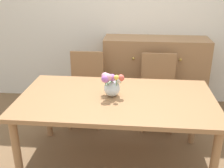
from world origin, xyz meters
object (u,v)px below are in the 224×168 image
at_px(dresser, 154,73).
at_px(flower_vase, 111,84).
at_px(chair_right, 158,85).
at_px(dining_table, 117,105).
at_px(chair_left, 86,83).

relative_size(dresser, flower_vase, 5.77).
xyz_separation_m(chair_right, dresser, (-0.02, 0.49, -0.02)).
xyz_separation_m(dining_table, dresser, (0.43, 1.33, -0.15)).
bearing_deg(dresser, chair_left, -151.13).
distance_m(dining_table, chair_left, 0.97).
bearing_deg(dresser, chair_right, -87.99).
xyz_separation_m(chair_left, dresser, (0.88, 0.49, -0.02)).
height_order(chair_left, flower_vase, flower_vase).
distance_m(chair_left, flower_vase, 0.98).
relative_size(chair_left, chair_right, 1.00).
relative_size(chair_left, flower_vase, 3.70).
bearing_deg(flower_vase, chair_right, 58.91).
bearing_deg(chair_right, flower_vase, 58.91).
relative_size(dining_table, chair_left, 2.03).
bearing_deg(dining_table, chair_right, 61.91).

